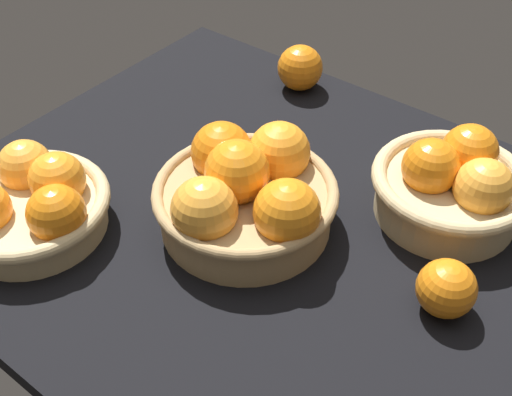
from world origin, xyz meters
TOP-DOWN VIEW (x-y plane):
  - market_tray at (0.00, 0.00)cm, footprint 84.00×72.00cm
  - basket_near_left at (-20.23, -15.43)cm, footprint 20.93×20.93cm
  - basket_center at (-0.15, 2.66)cm, footprint 24.12×24.12cm
  - basket_far_right at (21.65, 20.35)cm, footprint 21.19×21.19cm
  - loose_orange_front_gap at (13.75, -29.39)cm, footprint 7.72×7.72cm
  - loose_orange_back_gap at (-27.01, 0.19)cm, footprint 6.95×6.95cm

SIDE VIEW (x-z plane):
  - market_tray at x=0.00cm, z-range 0.00..3.00cm
  - loose_orange_back_gap at x=-27.01cm, z-range 3.00..9.95cm
  - loose_orange_front_gap at x=13.75cm, z-range 3.00..10.72cm
  - basket_far_right at x=21.65cm, z-range 2.09..12.11cm
  - basket_near_left at x=-20.23cm, z-range 1.99..14.03cm
  - basket_center at x=-0.15cm, z-range 1.84..14.74cm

